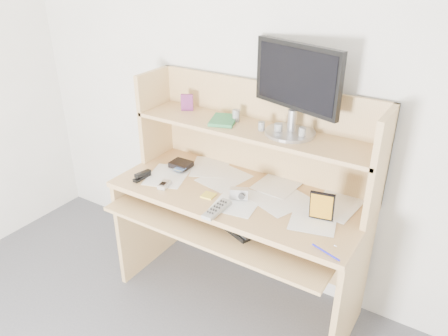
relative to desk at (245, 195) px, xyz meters
The scene contains 19 objects.
back_wall 0.60m from the desk, 90.00° to the left, with size 3.60×0.04×2.50m, color silver.
desk is the anchor object (origin of this frame).
paper_clutter 0.10m from the desk, 90.00° to the right, with size 1.32×0.54×0.01m, color white.
keyboard 0.18m from the desk, 93.74° to the right, with size 0.54×0.35×0.03m.
tv_remote 0.32m from the desk, 88.00° to the right, with size 0.06×0.20×0.02m, color #999994.
flip_phone 0.46m from the desk, 147.39° to the right, with size 0.05×0.09×0.02m, color silver.
stapler 0.61m from the desk, 156.46° to the right, with size 0.03×0.12×0.04m, color black.
wallet 0.46m from the desk, behind, with size 0.12×0.10×0.03m, color black.
sticky_note_pad 0.24m from the desk, 119.86° to the right, with size 0.07×0.07×0.01m, color #FFEE43.
digital_camera 0.17m from the desk, 73.29° to the right, with size 0.10×0.04×0.06m, color silver.
game_case 0.52m from the desk, 12.91° to the right, with size 0.12×0.01×0.17m, color black.
blue_pen 0.69m from the desk, 29.58° to the right, with size 0.01×0.01×0.15m, color #1B18B5.
card_box 0.65m from the desk, 166.92° to the left, with size 0.07×0.02×0.10m, color #A82E16.
shelf_book 0.44m from the desk, 161.37° to the left, with size 0.13×0.19×0.02m, color #2E7342.
chip_stack_a 0.42m from the desk, 46.66° to the left, with size 0.04×0.04×0.05m, color black.
chip_stack_b 0.45m from the desk, 140.08° to the left, with size 0.04×0.04×0.07m, color white.
chip_stack_c 0.45m from the desk, 23.63° to the left, with size 0.04×0.04×0.06m, color black.
chip_stack_d 0.51m from the desk, 12.70° to the left, with size 0.04×0.04×0.06m, color silver.
monitor 0.68m from the desk, 30.56° to the left, with size 0.52×0.27×0.46m.
Camera 1 is at (1.04, -0.32, 1.95)m, focal length 35.00 mm.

